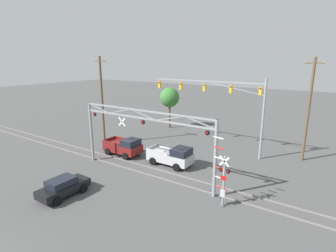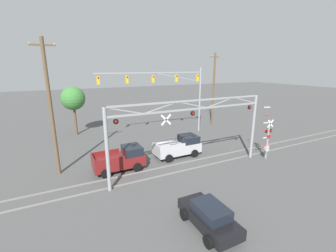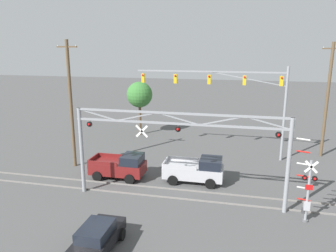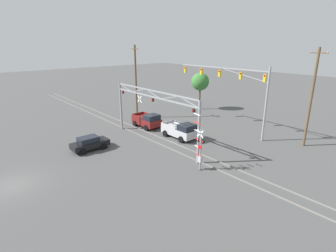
# 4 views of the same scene
# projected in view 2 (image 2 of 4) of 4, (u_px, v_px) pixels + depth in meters

# --- Properties ---
(rail_track_near) EXTENTS (80.00, 0.08, 0.10)m
(rail_track_near) POSITION_uv_depth(u_px,v_px,m) (189.00, 169.00, 19.86)
(rail_track_near) COLOR gray
(rail_track_near) RESTS_ON ground_plane
(rail_track_far) EXTENTS (80.00, 0.08, 0.10)m
(rail_track_far) POSITION_uv_depth(u_px,v_px,m) (181.00, 163.00, 21.10)
(rail_track_far) COLOR gray
(rail_track_far) RESTS_ON ground_plane
(crossing_gantry) EXTENTS (14.36, 0.29, 6.27)m
(crossing_gantry) POSITION_uv_depth(u_px,v_px,m) (192.00, 123.00, 18.52)
(crossing_gantry) COLOR gray
(crossing_gantry) RESTS_ON ground_plane
(crossing_signal_mast) EXTENTS (1.39, 0.35, 5.28)m
(crossing_signal_mast) POSITION_uv_depth(u_px,v_px,m) (267.00, 140.00, 21.83)
(crossing_signal_mast) COLOR gray
(crossing_signal_mast) RESTS_ON ground_plane
(traffic_signal_span) EXTENTS (14.01, 0.39, 8.75)m
(traffic_signal_span) POSITION_uv_depth(u_px,v_px,m) (175.00, 87.00, 28.70)
(traffic_signal_span) COLOR gray
(traffic_signal_span) RESTS_ON ground_plane
(pickup_truck_lead) EXTENTS (4.65, 2.34, 2.02)m
(pickup_truck_lead) POSITION_uv_depth(u_px,v_px,m) (179.00, 146.00, 22.81)
(pickup_truck_lead) COLOR #B7B7BC
(pickup_truck_lead) RESTS_ON ground_plane
(pickup_truck_following) EXTENTS (4.36, 2.34, 2.02)m
(pickup_truck_following) POSITION_uv_depth(u_px,v_px,m) (121.00, 159.00, 19.69)
(pickup_truck_following) COLOR maroon
(pickup_truck_following) RESTS_ON ground_plane
(sedan_waiting) EXTENTS (1.98, 4.01, 1.52)m
(sedan_waiting) POSITION_uv_depth(u_px,v_px,m) (209.00, 216.00, 12.50)
(sedan_waiting) COLOR black
(sedan_waiting) RESTS_ON ground_plane
(utility_pole_left) EXTENTS (1.80, 0.28, 11.00)m
(utility_pole_left) POSITION_uv_depth(u_px,v_px,m) (51.00, 108.00, 17.78)
(utility_pole_left) COLOR brown
(utility_pole_left) RESTS_ON ground_plane
(utility_pole_right) EXTENTS (1.80, 0.28, 10.84)m
(utility_pole_right) POSITION_uv_depth(u_px,v_px,m) (213.00, 89.00, 34.16)
(utility_pole_right) COLOR brown
(utility_pole_right) RESTS_ON ground_plane
(background_tree_beyond_span) EXTENTS (3.05, 3.05, 6.40)m
(background_tree_beyond_span) POSITION_uv_depth(u_px,v_px,m) (73.00, 99.00, 29.06)
(background_tree_beyond_span) COLOR brown
(background_tree_beyond_span) RESTS_ON ground_plane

